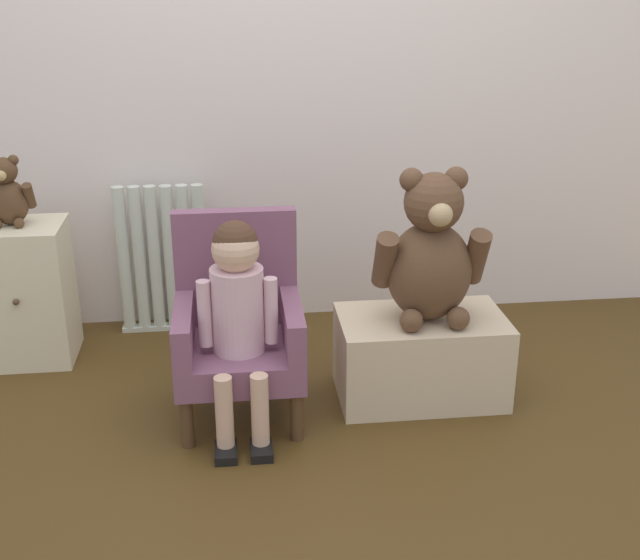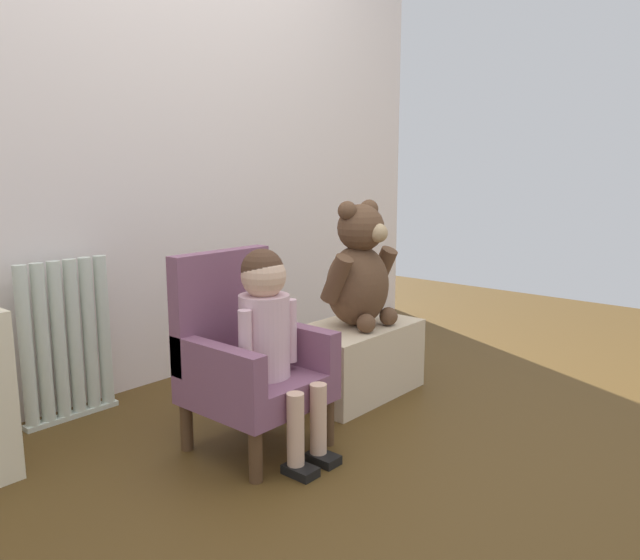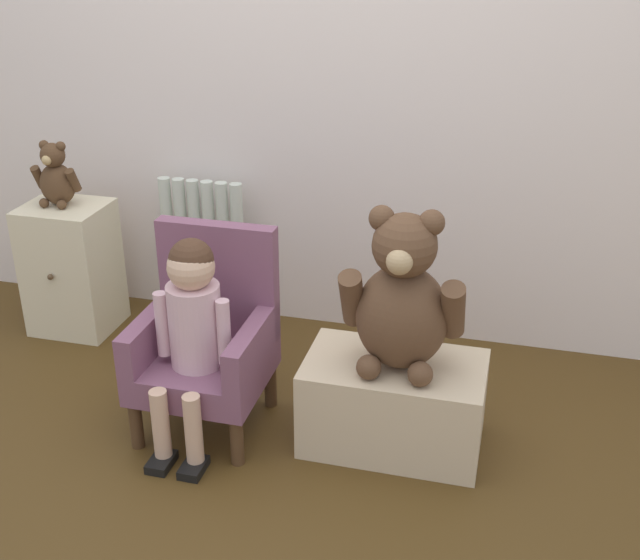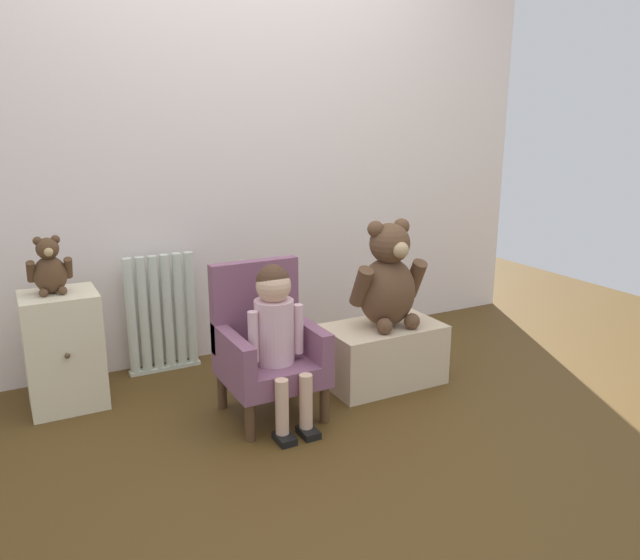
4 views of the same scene
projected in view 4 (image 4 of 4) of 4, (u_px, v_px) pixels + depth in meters
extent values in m
plane|color=#4A3314|center=(351.00, 441.00, 2.58)|extent=(6.00, 6.00, 0.00)
cube|color=silver|center=(236.00, 136.00, 3.33)|extent=(3.80, 0.05, 2.40)
cylinder|color=silver|center=(131.00, 316.00, 3.16)|extent=(0.05, 0.05, 0.60)
cylinder|color=silver|center=(144.00, 314.00, 3.18)|extent=(0.05, 0.05, 0.60)
cylinder|color=silver|center=(156.00, 313.00, 3.21)|extent=(0.05, 0.05, 0.60)
cylinder|color=silver|center=(168.00, 311.00, 3.24)|extent=(0.05, 0.05, 0.60)
cylinder|color=silver|center=(179.00, 309.00, 3.27)|extent=(0.05, 0.05, 0.60)
cylinder|color=silver|center=(191.00, 308.00, 3.30)|extent=(0.05, 0.05, 0.60)
cube|color=silver|center=(165.00, 368.00, 3.31)|extent=(0.37, 0.05, 0.02)
cube|color=beige|center=(64.00, 350.00, 2.84)|extent=(0.33, 0.29, 0.54)
sphere|color=#4C3823|center=(67.00, 356.00, 2.70)|extent=(0.02, 0.02, 0.02)
cube|color=#7B4C65|center=(271.00, 369.00, 2.76)|extent=(0.41, 0.41, 0.10)
cube|color=#7B4C65|center=(255.00, 304.00, 2.84)|extent=(0.41, 0.06, 0.41)
cube|color=#7B4C65|center=(233.00, 351.00, 2.65)|extent=(0.06, 0.41, 0.14)
cube|color=#7B4C65|center=(307.00, 337.00, 2.81)|extent=(0.06, 0.41, 0.14)
cylinder|color=#4C331E|center=(250.00, 422.00, 2.56)|extent=(0.04, 0.04, 0.17)
cylinder|color=#4C331E|center=(325.00, 404.00, 2.72)|extent=(0.04, 0.04, 0.17)
cylinder|color=#4C331E|center=(222.00, 390.00, 2.86)|extent=(0.04, 0.04, 0.17)
cylinder|color=#4C331E|center=(291.00, 376.00, 3.02)|extent=(0.04, 0.04, 0.17)
cylinder|color=beige|center=(274.00, 331.00, 2.67)|extent=(0.17, 0.17, 0.28)
sphere|color=#D8AD8E|center=(273.00, 286.00, 2.62)|extent=(0.15, 0.15, 0.15)
sphere|color=#472D1E|center=(273.00, 281.00, 2.62)|extent=(0.14, 0.14, 0.14)
cylinder|color=#D8AD8E|center=(282.00, 407.00, 2.55)|extent=(0.06, 0.06, 0.24)
cube|color=black|center=(285.00, 439.00, 2.57)|extent=(0.07, 0.11, 0.03)
cylinder|color=#D8AD8E|center=(306.00, 401.00, 2.60)|extent=(0.06, 0.06, 0.24)
cube|color=black|center=(308.00, 432.00, 2.62)|extent=(0.07, 0.11, 0.03)
cylinder|color=beige|center=(253.00, 337.00, 2.61)|extent=(0.04, 0.04, 0.22)
cylinder|color=beige|center=(298.00, 329.00, 2.70)|extent=(0.04, 0.04, 0.22)
cube|color=beige|center=(383.00, 354.00, 3.12)|extent=(0.58, 0.34, 0.30)
ellipsoid|color=brown|center=(387.00, 292.00, 3.04)|extent=(0.29, 0.25, 0.34)
sphere|color=brown|center=(390.00, 243.00, 2.97)|extent=(0.20, 0.20, 0.20)
sphere|color=tan|center=(400.00, 250.00, 2.89)|extent=(0.08, 0.08, 0.08)
sphere|color=brown|center=(376.00, 229.00, 2.92)|extent=(0.08, 0.08, 0.08)
sphere|color=brown|center=(401.00, 226.00, 2.99)|extent=(0.08, 0.08, 0.08)
cylinder|color=brown|center=(361.00, 286.00, 2.94)|extent=(0.07, 0.15, 0.21)
cylinder|color=brown|center=(415.00, 279.00, 3.08)|extent=(0.07, 0.15, 0.21)
sphere|color=brown|center=(385.00, 326.00, 2.95)|extent=(0.08, 0.08, 0.08)
sphere|color=brown|center=(412.00, 321.00, 3.02)|extent=(0.08, 0.08, 0.08)
ellipsoid|color=#4E3420|center=(50.00, 275.00, 2.75)|extent=(0.14, 0.12, 0.17)
sphere|color=#4E3420|center=(47.00, 249.00, 2.72)|extent=(0.10, 0.10, 0.10)
sphere|color=tan|center=(49.00, 252.00, 2.68)|extent=(0.04, 0.04, 0.04)
sphere|color=#4E3420|center=(37.00, 241.00, 2.69)|extent=(0.04, 0.04, 0.04)
sphere|color=#4E3420|center=(55.00, 239.00, 2.73)|extent=(0.04, 0.04, 0.04)
cylinder|color=#4E3420|center=(31.00, 272.00, 2.70)|extent=(0.04, 0.07, 0.10)
cylinder|color=#4E3420|center=(68.00, 268.00, 2.77)|extent=(0.04, 0.07, 0.10)
sphere|color=#4E3420|center=(43.00, 293.00, 2.71)|extent=(0.04, 0.04, 0.04)
sphere|color=#4E3420|center=(63.00, 291.00, 2.74)|extent=(0.04, 0.04, 0.04)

